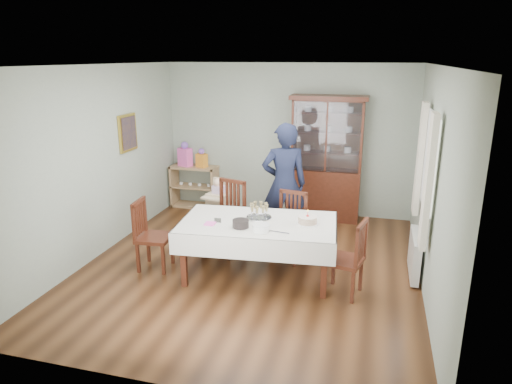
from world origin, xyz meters
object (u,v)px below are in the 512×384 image
(chair_far_right, at_px, (288,240))
(high_chair, at_px, (219,214))
(woman, at_px, (284,184))
(sideboard, at_px, (195,186))
(gift_bag_pink, at_px, (185,155))
(chair_far_left, at_px, (226,231))
(champagne_tray, at_px, (259,214))
(dining_table, at_px, (258,249))
(chair_end_left, at_px, (154,248))
(gift_bag_orange, at_px, (202,159))
(china_cabinet, at_px, (327,157))
(chair_end_right, at_px, (345,272))
(birthday_cake, at_px, (307,220))

(chair_far_right, bearing_deg, high_chair, 166.41)
(woman, relative_size, high_chair, 1.92)
(sideboard, xyz_separation_m, gift_bag_pink, (-0.16, -0.02, 0.61))
(chair_far_left, height_order, champagne_tray, chair_far_left)
(champagne_tray, bearing_deg, chair_far_left, 141.51)
(dining_table, relative_size, chair_far_left, 1.97)
(high_chair, height_order, gift_bag_pink, gift_bag_pink)
(chair_end_left, bearing_deg, high_chair, -25.91)
(chair_far_right, height_order, gift_bag_orange, gift_bag_orange)
(china_cabinet, height_order, chair_far_left, china_cabinet)
(dining_table, bearing_deg, champagne_tray, 99.52)
(dining_table, bearing_deg, chair_end_left, -174.39)
(sideboard, bearing_deg, woman, -32.94)
(china_cabinet, bearing_deg, chair_far_right, -99.04)
(dining_table, xyz_separation_m, champagne_tray, (-0.02, 0.13, 0.44))
(china_cabinet, distance_m, woman, 1.38)
(chair_end_left, bearing_deg, woman, -53.66)
(sideboard, bearing_deg, china_cabinet, -0.49)
(chair_far_left, relative_size, chair_end_right, 1.11)
(chair_end_right, xyz_separation_m, birthday_cake, (-0.51, 0.28, 0.52))
(chair_far_right, distance_m, birthday_cake, 0.82)
(champagne_tray, distance_m, birthday_cake, 0.65)
(high_chair, bearing_deg, gift_bag_pink, 142.55)
(dining_table, distance_m, gift_bag_orange, 3.09)
(chair_end_right, distance_m, champagne_tray, 1.32)
(chair_far_left, xyz_separation_m, chair_end_right, (1.80, -0.84, -0.03))
(dining_table, xyz_separation_m, sideboard, (-1.92, 2.51, 0.02))
(high_chair, bearing_deg, woman, 15.23)
(chair_end_right, bearing_deg, champagne_tray, -93.08)
(sideboard, relative_size, chair_end_right, 0.94)
(gift_bag_pink, bearing_deg, dining_table, -50.12)
(china_cabinet, relative_size, sideboard, 2.42)
(high_chair, relative_size, birthday_cake, 3.53)
(chair_end_left, relative_size, chair_end_right, 1.00)
(sideboard, bearing_deg, chair_far_right, -40.78)
(chair_far_right, xyz_separation_m, gift_bag_orange, (-2.03, 1.88, 0.67))
(dining_table, height_order, chair_far_right, chair_far_right)
(dining_table, bearing_deg, chair_far_right, 65.11)
(china_cabinet, xyz_separation_m, chair_far_left, (-1.25, -1.85, -0.81))
(gift_bag_pink, bearing_deg, high_chair, -49.64)
(dining_table, height_order, gift_bag_pink, gift_bag_pink)
(dining_table, xyz_separation_m, china_cabinet, (0.58, 2.49, 0.74))
(chair_far_left, xyz_separation_m, champagne_tray, (0.64, -0.51, 0.51))
(high_chair, bearing_deg, birthday_cake, -22.23)
(gift_bag_pink, distance_m, gift_bag_orange, 0.34)
(china_cabinet, distance_m, high_chair, 2.16)
(high_chair, xyz_separation_m, gift_bag_pink, (-1.14, 1.34, 0.62))
(chair_far_right, bearing_deg, china_cabinet, 91.15)
(sideboard, distance_m, chair_end_right, 4.09)
(dining_table, xyz_separation_m, chair_end_left, (-1.44, -0.14, -0.10))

